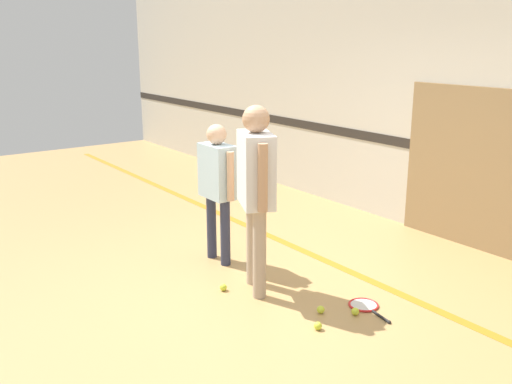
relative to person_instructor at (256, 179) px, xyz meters
name	(u,v)px	position (x,y,z in m)	size (l,w,h in m)	color
ground_plane	(260,290)	(0.02, 0.03, -1.06)	(16.00, 16.00, 0.00)	tan
wall_back	(449,100)	(0.02, 2.68, 0.53)	(16.00, 0.07, 3.20)	beige
floor_stripe	(336,265)	(0.02, 1.01, -1.06)	(14.40, 0.10, 0.01)	orange
person_instructor	(256,179)	(0.00, 0.00, 0.00)	(0.60, 0.44, 1.72)	tan
person_student_left	(217,178)	(-0.81, 0.11, -0.17)	(0.55, 0.22, 1.45)	#2D334C
racket_spare_on_floor	(365,306)	(0.85, 0.56, -1.05)	(0.52, 0.31, 0.03)	red
tennis_ball_near_instructor	(223,287)	(-0.16, -0.26, -1.03)	(0.07, 0.07, 0.07)	#CCE038
tennis_ball_by_spare_racket	(355,311)	(0.91, 0.38, -1.03)	(0.07, 0.07, 0.07)	#CCE038
tennis_ball_stray_left	(318,326)	(0.90, -0.05, -1.03)	(0.07, 0.07, 0.07)	#CCE038
tennis_ball_stray_right	(321,310)	(0.71, 0.17, -1.03)	(0.07, 0.07, 0.07)	#CCE038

